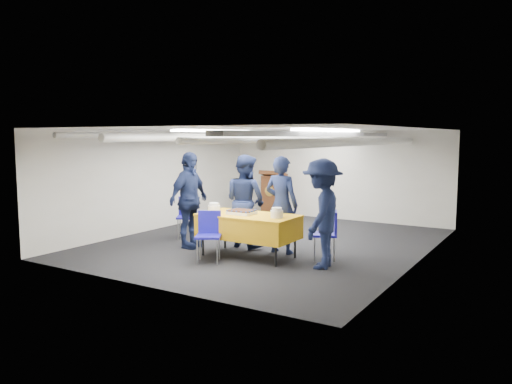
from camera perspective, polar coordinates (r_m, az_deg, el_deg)
ground at (r=10.23m, az=1.40°, el=-5.80°), size 7.00×7.00×0.00m
room_shell at (r=10.31m, az=3.02°, el=4.45°), size 6.00×7.00×2.30m
serving_table at (r=8.96m, az=-0.87°, el=-3.91°), size 1.76×0.94×0.77m
sheet_cake at (r=8.95m, az=-1.65°, el=-2.30°), size 0.47×0.36×0.08m
plate_stack_left at (r=9.28m, az=-4.82°, el=-1.79°), size 0.23×0.23×0.16m
plate_stack_right at (r=8.56m, az=2.39°, el=-2.42°), size 0.21×0.21×0.17m
podium at (r=13.52m, az=2.04°, el=-0.17°), size 0.62×0.53×1.25m
chair_near at (r=8.71m, az=-5.40°, el=-4.43°), size 0.57×0.57×0.87m
chair_right at (r=8.83m, az=8.39°, el=-4.32°), size 0.56×0.56×0.87m
chair_left at (r=10.77m, az=-7.84°, el=-2.36°), size 0.58×0.58×0.87m
sailor_a at (r=9.22m, az=2.93°, el=-1.46°), size 0.67×0.44×1.81m
sailor_b at (r=9.72m, az=-1.24°, el=-1.04°), size 1.00×0.86×1.81m
sailor_c at (r=9.74m, az=-7.66°, el=-0.91°), size 0.51×1.11×1.86m
sailor_d at (r=8.24m, az=7.54°, el=-2.45°), size 0.87×1.27×1.80m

